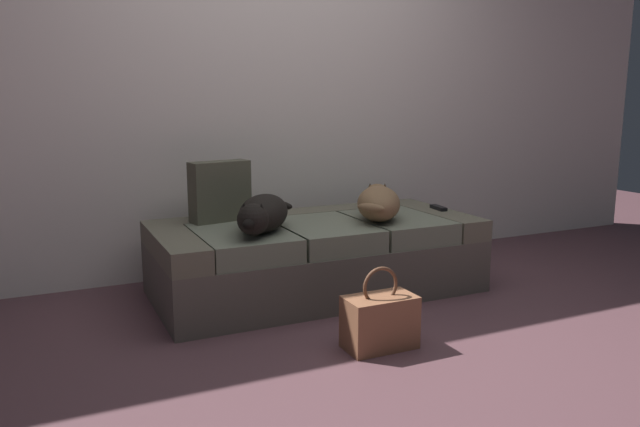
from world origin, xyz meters
TOP-DOWN VIEW (x-y plane):
  - ground_plane at (0.00, 0.00)m, footprint 10.00×10.00m
  - back_wall at (0.00, 1.65)m, footprint 6.40×0.10m
  - couch at (0.00, 0.98)m, footprint 1.83×0.86m
  - dog_dark at (-0.39, 0.82)m, footprint 0.44×0.52m
  - dog_tan at (0.34, 0.87)m, footprint 0.42×0.54m
  - tv_remote at (0.84, 0.98)m, footprint 0.06×0.15m
  - throw_pillow at (-0.49, 1.21)m, footprint 0.36×0.18m
  - handbag at (-0.08, 0.12)m, footprint 0.32×0.18m

SIDE VIEW (x-z plane):
  - ground_plane at x=0.00m, z-range 0.00..0.00m
  - handbag at x=-0.08m, z-range -0.06..0.31m
  - couch at x=0.00m, z-range 0.00..0.42m
  - tv_remote at x=0.84m, z-range 0.42..0.44m
  - dog_dark at x=-0.39m, z-range 0.42..0.62m
  - dog_tan at x=0.34m, z-range 0.42..0.62m
  - throw_pillow at x=-0.49m, z-range 0.42..0.76m
  - back_wall at x=0.00m, z-range 0.00..2.80m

